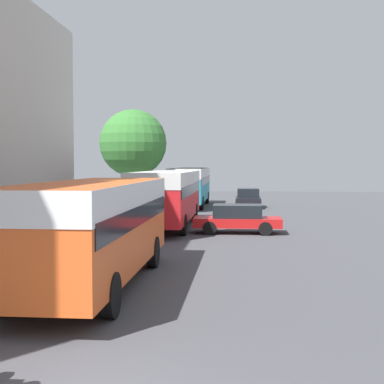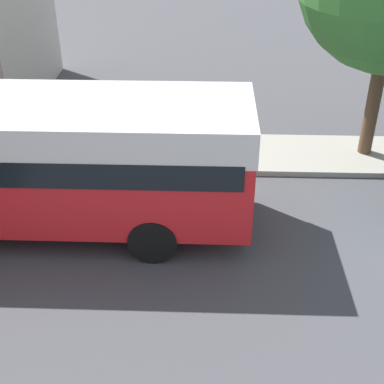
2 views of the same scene
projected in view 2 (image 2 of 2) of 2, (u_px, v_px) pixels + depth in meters
bus_following at (1, 148)px, 11.12m from camera, size 2.65×10.44×2.94m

